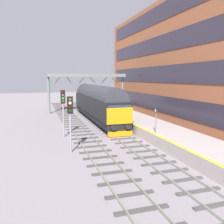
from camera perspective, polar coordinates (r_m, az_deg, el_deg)
The scene contains 11 objects.
ground_plane at distance 26.89m, azimuth -0.67°, elevation -4.01°, with size 140.00×140.00×0.00m, color gray.
track_main at distance 26.88m, azimuth -0.67°, elevation -3.89°, with size 2.50×60.00×0.15m.
track_adjacent_west at distance 26.13m, azimuth -7.89°, elevation -4.32°, with size 2.50×60.00×0.15m.
station_platform at distance 28.01m, azimuth 6.41°, elevation -2.53°, with size 4.00×44.00×1.01m.
station_building at distance 35.94m, azimuth 13.16°, elevation 11.50°, with size 4.66×35.88×15.79m.
diesel_locomotive at distance 31.88m, azimuth -3.56°, elevation 2.41°, with size 2.74×19.00×4.68m.
signal_post_near at distance 18.18m, azimuth -9.88°, elevation -1.00°, with size 0.44×0.22×4.29m.
signal_post_mid at distance 23.16m, azimuth -11.51°, elevation 1.26°, with size 0.44×0.22×4.52m.
platform_number_sign at distance 20.39m, azimuth 10.36°, elevation -1.17°, with size 0.10×0.44×2.12m.
waiting_passenger at distance 33.52m, azimuth 0.19°, elevation 1.86°, with size 0.43×0.49×1.64m.
overhead_footbridge at distance 39.81m, azimuth -5.95°, elevation 8.17°, with size 12.71×2.00×6.30m.
Camera 1 is at (-7.48, -25.20, 5.66)m, focal length 38.53 mm.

